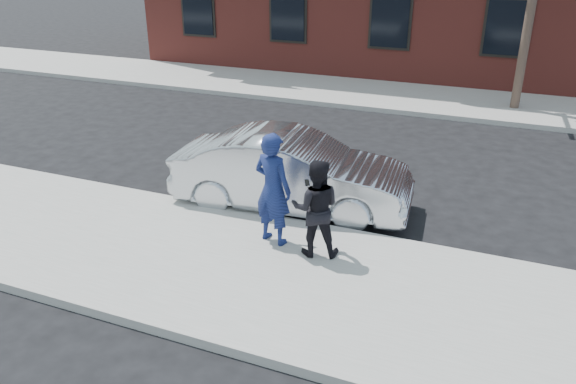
% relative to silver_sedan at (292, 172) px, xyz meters
% --- Properties ---
extents(ground, '(100.00, 100.00, 0.00)m').
position_rel_silver_sedan_xyz_m(ground, '(-0.75, -2.30, -0.74)').
color(ground, black).
rests_on(ground, ground).
extents(near_sidewalk, '(50.00, 3.50, 0.15)m').
position_rel_silver_sedan_xyz_m(near_sidewalk, '(-0.75, -2.55, -0.67)').
color(near_sidewalk, gray).
rests_on(near_sidewalk, ground).
extents(near_curb, '(50.00, 0.10, 0.15)m').
position_rel_silver_sedan_xyz_m(near_curb, '(-0.75, -0.75, -0.67)').
color(near_curb, '#999691').
rests_on(near_curb, ground).
extents(far_sidewalk, '(50.00, 3.50, 0.15)m').
position_rel_silver_sedan_xyz_m(far_sidewalk, '(-0.75, 8.95, -0.67)').
color(far_sidewalk, gray).
rests_on(far_sidewalk, ground).
extents(far_curb, '(50.00, 0.10, 0.15)m').
position_rel_silver_sedan_xyz_m(far_curb, '(-0.75, 7.15, -0.67)').
color(far_curb, '#999691').
rests_on(far_curb, ground).
extents(silver_sedan, '(4.65, 2.02, 1.49)m').
position_rel_silver_sedan_xyz_m(silver_sedan, '(0.00, 0.00, 0.00)').
color(silver_sedan, '#B7BABF').
rests_on(silver_sedan, ground).
extents(man_hoodie, '(0.79, 0.62, 1.90)m').
position_rel_silver_sedan_xyz_m(man_hoodie, '(0.30, -1.59, 0.36)').
color(man_hoodie, navy).
rests_on(man_hoodie, near_sidewalk).
extents(man_peacoat, '(0.92, 0.81, 1.60)m').
position_rel_silver_sedan_xyz_m(man_peacoat, '(1.09, -1.71, 0.21)').
color(man_peacoat, black).
rests_on(man_peacoat, near_sidewalk).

